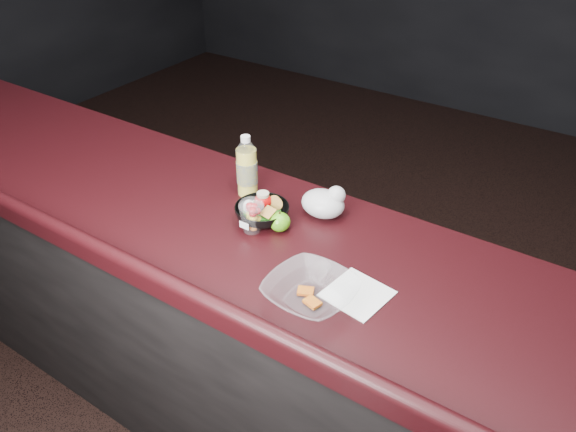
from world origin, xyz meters
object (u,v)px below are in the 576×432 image
(lemonade_bottle, at_px, (247,170))
(green_apple, at_px, (280,222))
(fruit_cup, at_px, (252,215))
(snack_bowl, at_px, (262,212))
(takeout_bowl, at_px, (310,292))

(lemonade_bottle, distance_m, green_apple, 0.26)
(fruit_cup, bearing_deg, snack_bowl, 96.15)
(lemonade_bottle, relative_size, snack_bowl, 0.95)
(snack_bowl, distance_m, takeout_bowl, 0.41)
(snack_bowl, bearing_deg, takeout_bowl, -35.52)
(lemonade_bottle, distance_m, fruit_cup, 0.23)
(lemonade_bottle, height_order, snack_bowl, lemonade_bottle)
(takeout_bowl, bearing_deg, fruit_cup, 151.64)
(lemonade_bottle, bearing_deg, fruit_cup, -49.43)
(green_apple, bearing_deg, takeout_bowl, -41.60)
(lemonade_bottle, distance_m, snack_bowl, 0.19)
(green_apple, xyz_separation_m, takeout_bowl, (0.25, -0.23, -0.00))
(fruit_cup, height_order, green_apple, fruit_cup)
(takeout_bowl, bearing_deg, snack_bowl, 144.48)
(lemonade_bottle, height_order, fruit_cup, lemonade_bottle)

